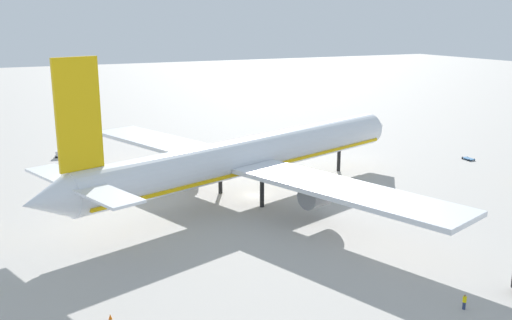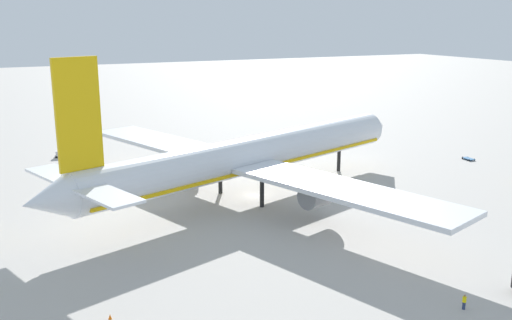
# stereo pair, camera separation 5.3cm
# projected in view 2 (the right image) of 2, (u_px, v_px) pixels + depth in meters

# --- Properties ---
(ground_plane) EXTENTS (600.00, 600.00, 0.00)m
(ground_plane) POSITION_uv_depth(u_px,v_px,m) (255.00, 195.00, 96.02)
(ground_plane) COLOR #ADA8A0
(airliner) EXTENTS (74.45, 76.92, 24.55)m
(airliner) POSITION_uv_depth(u_px,v_px,m) (248.00, 157.00, 93.36)
(airliner) COLOR silver
(airliner) RESTS_ON ground
(baggage_cart_0) EXTENTS (3.34, 1.82, 1.41)m
(baggage_cart_0) POSITION_uv_depth(u_px,v_px,m) (61.00, 154.00, 122.40)
(baggage_cart_0) COLOR #595B60
(baggage_cart_0) RESTS_ON ground
(baggage_cart_1) EXTENTS (1.67, 3.21, 0.40)m
(baggage_cart_1) POSITION_uv_depth(u_px,v_px,m) (468.00, 159.00, 120.24)
(baggage_cart_1) COLOR #26598C
(baggage_cart_1) RESTS_ON ground
(ground_worker_1) EXTENTS (0.51, 0.51, 1.63)m
(ground_worker_1) POSITION_uv_depth(u_px,v_px,m) (464.00, 302.00, 58.21)
(ground_worker_1) COLOR navy
(ground_worker_1) RESTS_ON ground
(traffic_cone_1) EXTENTS (0.36, 0.36, 0.55)m
(traffic_cone_1) POSITION_uv_depth(u_px,v_px,m) (110.00, 316.00, 56.42)
(traffic_cone_1) COLOR orange
(traffic_cone_1) RESTS_ON ground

